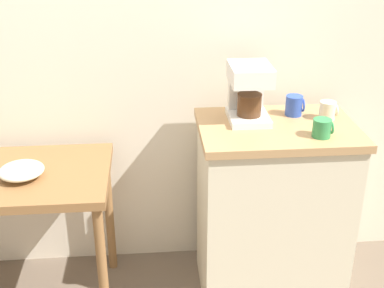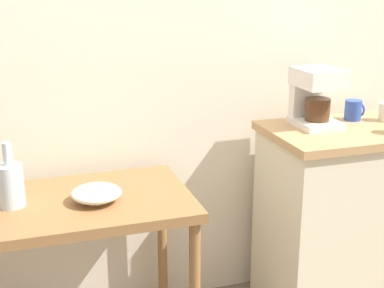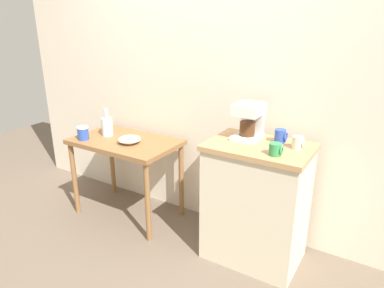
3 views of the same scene
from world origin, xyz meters
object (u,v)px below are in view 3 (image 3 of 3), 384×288
glass_carafe_vase (107,126)px  coffee_maker (249,119)px  canister_enamel (83,133)px  mug_small_cream (298,143)px  mug_blue (280,136)px  mug_tall_green (275,149)px  bowl_stoneware (129,139)px

glass_carafe_vase → coffee_maker: coffee_maker is taller
canister_enamel → mug_small_cream: bearing=8.0°
coffee_maker → mug_blue: (0.23, 0.02, -0.09)m
coffee_maker → mug_tall_green: 0.37m
glass_carafe_vase → mug_blue: mug_blue is taller
glass_carafe_vase → mug_blue: 1.55m
canister_enamel → mug_blue: size_ratio=1.25×
glass_carafe_vase → mug_tall_green: bearing=-4.8°
coffee_maker → mug_tall_green: coffee_maker is taller
mug_blue → mug_small_cream: mug_blue is taller
mug_tall_green → canister_enamel: bearing=-178.0°
coffee_maker → mug_blue: coffee_maker is taller
coffee_maker → bowl_stoneware: bearing=-171.4°
bowl_stoneware → mug_small_cream: mug_small_cream is taller
bowl_stoneware → glass_carafe_vase: glass_carafe_vase is taller
mug_tall_green → mug_small_cream: (0.09, 0.19, 0.00)m
mug_tall_green → mug_small_cream: bearing=65.5°
mug_small_cream → mug_tall_green: bearing=-114.5°
bowl_stoneware → mug_small_cream: (1.37, 0.11, 0.19)m
mug_tall_green → bowl_stoneware: bearing=176.5°
coffee_maker → mug_small_cream: 0.38m
bowl_stoneware → coffee_maker: bearing=8.6°
canister_enamel → coffee_maker: (1.42, 0.29, 0.26)m
glass_carafe_vase → coffee_maker: (1.32, 0.10, 0.23)m
mug_tall_green → coffee_maker: bearing=140.4°
glass_carafe_vase → canister_enamel: glass_carafe_vase is taller
mug_small_cream → coffee_maker: bearing=174.0°
mug_blue → coffee_maker: bearing=-173.7°
canister_enamel → mug_tall_green: size_ratio=1.37×
coffee_maker → mug_blue: size_ratio=2.76×
mug_small_cream → glass_carafe_vase: bearing=-178.0°
glass_carafe_vase → mug_small_cream: bearing=2.0°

